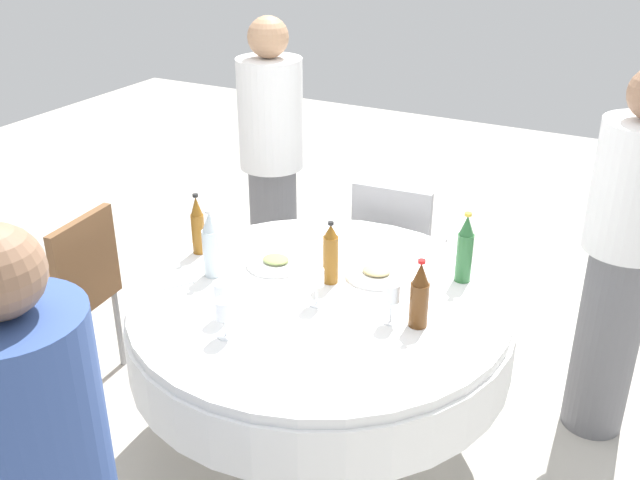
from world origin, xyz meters
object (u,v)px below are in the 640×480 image
(wine_glass_far, at_px, (222,293))
(wine_glass_mid, at_px, (392,294))
(person_rear, at_px, (272,163))
(person_west, at_px, (623,256))
(bottle_amber_south, at_px, (198,226))
(plate_near, at_px, (376,274))
(bottle_clear_far, at_px, (211,245))
(wine_glass_west, at_px, (316,279))
(wine_glass_left, at_px, (224,311))
(bottle_green_east, at_px, (465,250))
(bottle_brown_west, at_px, (419,296))
(plate_front, at_px, (276,262))
(bottle_amber_rear, at_px, (331,254))
(dining_table, at_px, (320,327))
(chair_left, at_px, (396,245))
(chair_mid, at_px, (72,286))

(wine_glass_far, distance_m, wine_glass_mid, 0.61)
(person_rear, bearing_deg, person_west, -48.38)
(bottle_amber_south, relative_size, plate_near, 1.07)
(bottle_clear_far, bearing_deg, wine_glass_west, 178.69)
(wine_glass_left, relative_size, person_west, 0.09)
(person_rear, bearing_deg, bottle_green_east, -65.13)
(bottle_brown_west, relative_size, plate_front, 1.07)
(person_rear, bearing_deg, bottle_amber_rear, -86.89)
(person_rear, bearing_deg, wine_glass_west, -91.17)
(bottle_green_east, relative_size, bottle_clear_far, 1.03)
(wine_glass_west, xyz_separation_m, wine_glass_left, (0.18, 0.34, -0.00))
(plate_near, bearing_deg, dining_table, 62.31)
(bottle_amber_south, bearing_deg, plate_front, -171.54)
(wine_glass_west, distance_m, person_west, 1.25)
(bottle_green_east, distance_m, wine_glass_mid, 0.45)
(bottle_amber_rear, bearing_deg, plate_front, -4.77)
(wine_glass_west, bearing_deg, person_west, -142.42)
(dining_table, relative_size, bottle_green_east, 5.07)
(wine_glass_west, relative_size, plate_front, 0.60)
(bottle_brown_west, relative_size, chair_left, 0.31)
(wine_glass_mid, bearing_deg, chair_mid, 2.47)
(plate_near, relative_size, person_rear, 0.16)
(wine_glass_mid, bearing_deg, bottle_amber_south, -8.20)
(wine_glass_west, distance_m, wine_glass_mid, 0.30)
(bottle_green_east, bearing_deg, person_rear, -25.67)
(plate_near, height_order, chair_left, chair_left)
(dining_table, height_order, bottle_amber_rear, bottle_amber_rear)
(wine_glass_west, height_order, plate_front, wine_glass_west)
(bottle_amber_south, xyz_separation_m, wine_glass_mid, (-0.95, 0.14, -0.01))
(wine_glass_mid, height_order, chair_mid, wine_glass_mid)
(chair_mid, bearing_deg, bottle_green_east, -79.00)
(bottle_amber_south, xyz_separation_m, plate_front, (-0.35, -0.05, -0.11))
(bottle_clear_far, distance_m, person_rear, 1.09)
(dining_table, xyz_separation_m, chair_mid, (1.23, 0.12, -0.08))
(wine_glass_left, bearing_deg, wine_glass_mid, -143.05)
(bottle_clear_far, height_order, person_rear, person_rear)
(bottle_brown_west, xyz_separation_m, person_rear, (1.22, -1.01, -0.02))
(wine_glass_far, bearing_deg, chair_mid, -10.97)
(plate_near, relative_size, chair_left, 0.29)
(bottle_green_east, height_order, bottle_clear_far, bottle_green_east)
(bottle_brown_west, bearing_deg, bottle_clear_far, 1.99)
(chair_mid, bearing_deg, person_rear, -26.33)
(bottle_green_east, distance_m, bottle_brown_west, 0.40)
(plate_near, xyz_separation_m, plate_front, (0.41, 0.11, 0.00))
(bottle_green_east, height_order, plate_near, bottle_green_east)
(bottle_brown_west, relative_size, person_rear, 0.17)
(bottle_clear_far, distance_m, plate_front, 0.29)
(wine_glass_mid, bearing_deg, bottle_green_east, -107.36)
(wine_glass_mid, bearing_deg, person_west, -132.86)
(wine_glass_west, xyz_separation_m, wine_glass_far, (0.26, 0.24, -0.01))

